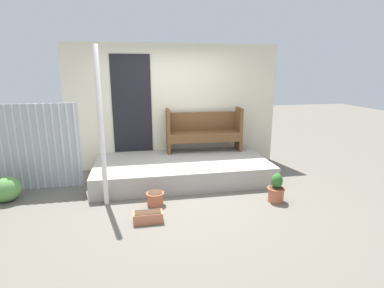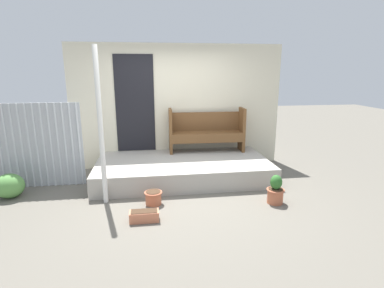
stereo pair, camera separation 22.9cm
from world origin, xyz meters
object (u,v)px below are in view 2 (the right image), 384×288
Objects in this scene: support_post at (101,128)px; bench at (206,129)px; flower_pot_left at (153,197)px; flower_pot_middle at (276,191)px; planter_box_rect at (144,216)px; shrub_by_fence at (9,186)px.

bench is (1.93, 1.51, -0.37)m from support_post.
flower_pot_middle reaches higher than flower_pot_left.
flower_pot_middle is 2.08m from planter_box_rect.
flower_pot_left is at bearing 172.97° from flower_pot_middle.
planter_box_rect is at bearing -49.42° from support_post.
shrub_by_fence is at bearing 165.78° from flower_pot_left.
flower_pot_left is at bearing 75.44° from planter_box_rect.
shrub_by_fence is (-2.35, 0.60, 0.09)m from flower_pot_left.
planter_box_rect is 2.49m from shrub_by_fence.
shrub_by_fence is (-1.60, 0.40, -1.01)m from support_post.
support_post reaches higher than planter_box_rect.
shrub_by_fence is (-4.27, 0.83, -0.00)m from flower_pot_middle.
support_post is 2.89m from flower_pot_middle.
shrub_by_fence is (-2.21, 1.13, 0.13)m from planter_box_rect.
flower_pot_left is (-1.17, -1.71, -0.72)m from bench.
bench reaches higher than planter_box_rect.
support_post is 1.93m from shrub_by_fence.
shrub_by_fence is at bearing 165.77° from support_post.
flower_pot_left is (0.76, -0.19, -1.09)m from support_post.
support_post is 5.89× the size of planter_box_rect.
planter_box_rect is at bearing -171.85° from flower_pot_middle.
bench is 2.19m from flower_pot_left.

